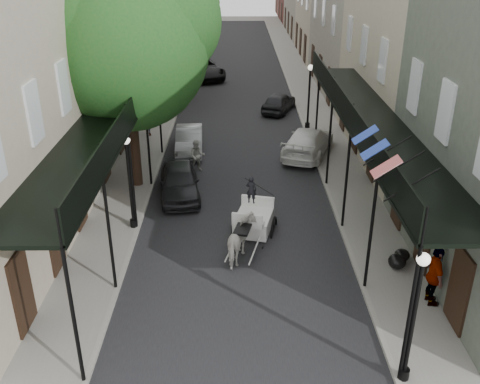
{
  "coord_description": "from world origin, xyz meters",
  "views": [
    {
      "loc": [
        -0.13,
        -12.21,
        10.19
      ],
      "look_at": [
        0.02,
        5.96,
        1.6
      ],
      "focal_mm": 40.0,
      "sensor_mm": 36.0,
      "label": 1
    }
  ],
  "objects_px": {
    "pedestrian_sidewalk_right": "(435,276)",
    "car_right_near": "(308,142)",
    "carriage": "(256,205)",
    "pedestrian_walking": "(197,156)",
    "pedestrian_sidewalk_left": "(148,123)",
    "car_left_near": "(179,181)",
    "tree_far": "(172,14)",
    "tree_near": "(136,40)",
    "horse": "(242,241)",
    "car_left_mid": "(189,140)",
    "lamppost_right_far": "(309,96)",
    "lamppost_left": "(130,181)",
    "car_left_far": "(202,68)",
    "lamppost_right_near": "(413,317)",
    "car_right_far": "(279,102)"
  },
  "relations": [
    {
      "from": "lamppost_right_near",
      "to": "lamppost_right_far",
      "type": "bearing_deg",
      "value": 90.0
    },
    {
      "from": "car_left_near",
      "to": "car_left_mid",
      "type": "relative_size",
      "value": 1.05
    },
    {
      "from": "horse",
      "to": "pedestrian_sidewalk_right",
      "type": "relative_size",
      "value": 0.92
    },
    {
      "from": "pedestrian_walking",
      "to": "pedestrian_sidewalk_right",
      "type": "xyz_separation_m",
      "value": [
        7.8,
        -10.73,
        0.33
      ]
    },
    {
      "from": "pedestrian_sidewalk_left",
      "to": "car_left_far",
      "type": "relative_size",
      "value": 0.26
    },
    {
      "from": "tree_far",
      "to": "pedestrian_sidewalk_left",
      "type": "height_order",
      "value": "tree_far"
    },
    {
      "from": "tree_near",
      "to": "car_left_mid",
      "type": "distance_m",
      "value": 7.42
    },
    {
      "from": "pedestrian_sidewalk_left",
      "to": "pedestrian_sidewalk_right",
      "type": "relative_size",
      "value": 0.76
    },
    {
      "from": "car_left_near",
      "to": "car_left_far",
      "type": "height_order",
      "value": "car_left_far"
    },
    {
      "from": "pedestrian_sidewalk_left",
      "to": "car_left_near",
      "type": "height_order",
      "value": "pedestrian_sidewalk_left"
    },
    {
      "from": "tree_far",
      "to": "pedestrian_sidewalk_right",
      "type": "height_order",
      "value": "tree_far"
    },
    {
      "from": "carriage",
      "to": "pedestrian_walking",
      "type": "distance_m",
      "value": 6.28
    },
    {
      "from": "horse",
      "to": "carriage",
      "type": "xyz_separation_m",
      "value": [
        0.55,
        2.32,
        0.23
      ]
    },
    {
      "from": "lamppost_right_far",
      "to": "car_right_near",
      "type": "bearing_deg",
      "value": -96.94
    },
    {
      "from": "tree_far",
      "to": "pedestrian_sidewalk_left",
      "type": "bearing_deg",
      "value": -96.56
    },
    {
      "from": "car_left_far",
      "to": "car_right_far",
      "type": "relative_size",
      "value": 1.51
    },
    {
      "from": "horse",
      "to": "pedestrian_sidewalk_left",
      "type": "xyz_separation_m",
      "value": [
        -5.17,
        12.92,
        0.1
      ]
    },
    {
      "from": "car_left_near",
      "to": "horse",
      "type": "bearing_deg",
      "value": -70.82
    },
    {
      "from": "pedestrian_walking",
      "to": "pedestrian_sidewalk_right",
      "type": "height_order",
      "value": "pedestrian_sidewalk_right"
    },
    {
      "from": "car_right_near",
      "to": "car_right_far",
      "type": "relative_size",
      "value": 1.32
    },
    {
      "from": "pedestrian_walking",
      "to": "car_left_mid",
      "type": "distance_m",
      "value": 2.72
    },
    {
      "from": "tree_near",
      "to": "horse",
      "type": "relative_size",
      "value": 5.32
    },
    {
      "from": "lamppost_left",
      "to": "lamppost_right_far",
      "type": "relative_size",
      "value": 1.0
    },
    {
      "from": "lamppost_right_far",
      "to": "pedestrian_sidewalk_left",
      "type": "relative_size",
      "value": 2.49
    },
    {
      "from": "tree_near",
      "to": "car_left_near",
      "type": "xyz_separation_m",
      "value": [
        1.6,
        -1.18,
        -5.79
      ]
    },
    {
      "from": "carriage",
      "to": "car_left_near",
      "type": "relative_size",
      "value": 0.62
    },
    {
      "from": "tree_far",
      "to": "car_left_far",
      "type": "distance_m",
      "value": 8.67
    },
    {
      "from": "pedestrian_walking",
      "to": "pedestrian_sidewalk_right",
      "type": "bearing_deg",
      "value": -58.62
    },
    {
      "from": "tree_near",
      "to": "car_left_mid",
      "type": "bearing_deg",
      "value": 69.56
    },
    {
      "from": "lamppost_right_far",
      "to": "pedestrian_sidewalk_left",
      "type": "xyz_separation_m",
      "value": [
        -9.2,
        -1.29,
        -1.18
      ]
    },
    {
      "from": "tree_far",
      "to": "lamppost_right_far",
      "type": "xyz_separation_m",
      "value": [
        8.35,
        -6.18,
        -3.79
      ]
    },
    {
      "from": "car_right_near",
      "to": "car_left_far",
      "type": "bearing_deg",
      "value": -49.85
    },
    {
      "from": "lamppost_right_far",
      "to": "horse",
      "type": "xyz_separation_m",
      "value": [
        -4.04,
        -14.21,
        -1.29
      ]
    },
    {
      "from": "lamppost_right_far",
      "to": "pedestrian_sidewalk_right",
      "type": "relative_size",
      "value": 1.89
    },
    {
      "from": "horse",
      "to": "car_right_near",
      "type": "bearing_deg",
      "value": -95.87
    },
    {
      "from": "pedestrian_sidewalk_left",
      "to": "tree_near",
      "type": "bearing_deg",
      "value": 99.35
    },
    {
      "from": "carriage",
      "to": "pedestrian_walking",
      "type": "xyz_separation_m",
      "value": [
        -2.62,
        5.7,
        -0.22
      ]
    },
    {
      "from": "lamppost_right_near",
      "to": "pedestrian_walking",
      "type": "relative_size",
      "value": 2.41
    },
    {
      "from": "tree_near",
      "to": "tree_far",
      "type": "xyz_separation_m",
      "value": [
        -0.05,
        14.0,
        -0.65
      ]
    },
    {
      "from": "lamppost_right_far",
      "to": "car_left_near",
      "type": "xyz_separation_m",
      "value": [
        -6.7,
        -9.0,
        -1.35
      ]
    },
    {
      "from": "lamppost_right_far",
      "to": "carriage",
      "type": "bearing_deg",
      "value": -106.32
    },
    {
      "from": "lamppost_left",
      "to": "pedestrian_sidewalk_left",
      "type": "relative_size",
      "value": 2.49
    },
    {
      "from": "lamppost_right_far",
      "to": "carriage",
      "type": "distance_m",
      "value": 12.43
    },
    {
      "from": "pedestrian_sidewalk_right",
      "to": "car_left_far",
      "type": "height_order",
      "value": "pedestrian_sidewalk_right"
    },
    {
      "from": "pedestrian_sidewalk_right",
      "to": "car_left_near",
      "type": "relative_size",
      "value": 0.48
    },
    {
      "from": "lamppost_left",
      "to": "pedestrian_sidewalk_right",
      "type": "relative_size",
      "value": 1.89
    },
    {
      "from": "carriage",
      "to": "car_right_near",
      "type": "distance_m",
      "value": 8.34
    },
    {
      "from": "car_left_far",
      "to": "pedestrian_sidewalk_left",
      "type": "bearing_deg",
      "value": -119.49
    },
    {
      "from": "car_left_far",
      "to": "lamppost_right_near",
      "type": "bearing_deg",
      "value": -98.66
    },
    {
      "from": "pedestrian_sidewalk_right",
      "to": "car_right_near",
      "type": "relative_size",
      "value": 0.4
    }
  ]
}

